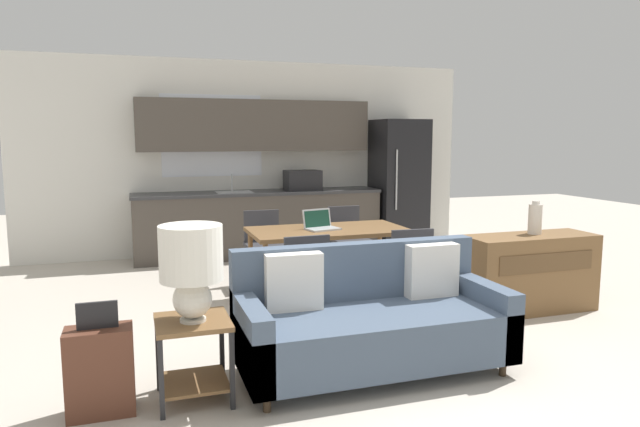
% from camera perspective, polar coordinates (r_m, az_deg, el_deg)
% --- Properties ---
extents(ground_plane, '(20.00, 20.00, 0.00)m').
position_cam_1_polar(ground_plane, '(4.15, 7.17, -15.83)').
color(ground_plane, beige).
extents(wall_back, '(6.40, 0.07, 2.70)m').
position_cam_1_polar(wall_back, '(8.23, -6.74, 5.60)').
color(wall_back, silver).
rests_on(wall_back, ground_plane).
extents(kitchen_counter, '(3.41, 0.65, 2.15)m').
position_cam_1_polar(kitchen_counter, '(7.97, -6.10, 1.85)').
color(kitchen_counter, '#4C443D').
rests_on(kitchen_counter, ground_plane).
extents(refrigerator, '(0.71, 0.73, 1.90)m').
position_cam_1_polar(refrigerator, '(8.56, 7.86, 2.93)').
color(refrigerator, black).
rests_on(refrigerator, ground_plane).
extents(dining_table, '(1.59, 0.83, 0.72)m').
position_cam_1_polar(dining_table, '(5.80, 0.82, -2.15)').
color(dining_table, brown).
rests_on(dining_table, ground_plane).
extents(couch, '(1.88, 0.80, 0.87)m').
position_cam_1_polar(couch, '(4.13, 4.95, -10.70)').
color(couch, '#3D2D1E').
rests_on(couch, ground_plane).
extents(side_table, '(0.46, 0.46, 0.52)m').
position_cam_1_polar(side_table, '(3.75, -12.56, -12.82)').
color(side_table, brown).
rests_on(side_table, ground_plane).
extents(table_lamp, '(0.39, 0.39, 0.60)m').
position_cam_1_polar(table_lamp, '(3.57, -12.74, -4.87)').
color(table_lamp, silver).
rests_on(table_lamp, side_table).
extents(credenza, '(1.27, 0.46, 0.73)m').
position_cam_1_polar(credenza, '(5.80, 20.20, -5.58)').
color(credenza, brown).
rests_on(credenza, ground_plane).
extents(vase, '(0.13, 0.13, 0.32)m').
position_cam_1_polar(vase, '(5.79, 20.71, -0.48)').
color(vase, beige).
rests_on(vase, credenza).
extents(dining_chair_far_left, '(0.42, 0.42, 0.83)m').
position_cam_1_polar(dining_chair_far_left, '(6.38, -5.62, -2.85)').
color(dining_chair_far_left, '#38383D').
rests_on(dining_chair_far_left, ground_plane).
extents(dining_chair_near_right, '(0.45, 0.45, 0.83)m').
position_cam_1_polar(dining_chair_near_right, '(5.35, 8.61, -4.97)').
color(dining_chair_near_right, '#38383D').
rests_on(dining_chair_near_right, ground_plane).
extents(dining_chair_near_left, '(0.43, 0.43, 0.83)m').
position_cam_1_polar(dining_chair_near_left, '(4.96, -1.78, -5.89)').
color(dining_chair_near_left, '#38383D').
rests_on(dining_chair_near_left, ground_plane).
extents(dining_chair_far_right, '(0.42, 0.42, 0.83)m').
position_cam_1_polar(dining_chair_far_right, '(6.72, 2.75, -2.27)').
color(dining_chair_far_right, '#38383D').
rests_on(dining_chair_far_right, ground_plane).
extents(laptop, '(0.37, 0.32, 0.20)m').
position_cam_1_polar(laptop, '(5.77, 0.03, -1.10)').
color(laptop, '#B7BABC').
rests_on(laptop, dining_table).
extents(suitcase, '(0.39, 0.22, 0.69)m').
position_cam_1_polar(suitcase, '(3.75, -21.12, -14.42)').
color(suitcase, brown).
rests_on(suitcase, ground_plane).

